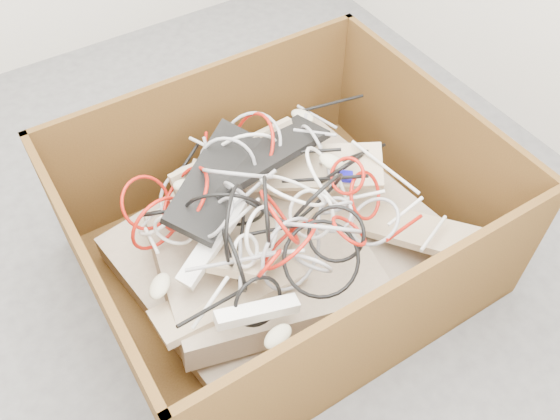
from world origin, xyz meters
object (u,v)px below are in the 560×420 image
cardboard_box (279,245)px  power_strip_left (212,242)px  vga_plug (346,176)px  power_strip_right (257,312)px

cardboard_box → power_strip_left: (-0.26, -0.02, 0.23)m
power_strip_left → vga_plug: 0.53m
power_strip_right → vga_plug: 0.62m
power_strip_right → vga_plug: power_strip_right is taller
power_strip_right → vga_plug: bearing=41.1°
power_strip_right → vga_plug: (0.54, 0.30, -0.02)m
power_strip_left → cardboard_box: bearing=-21.0°
cardboard_box → vga_plug: 0.34m
power_strip_right → vga_plug: size_ratio=5.49×
power_strip_left → power_strip_right: size_ratio=1.28×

